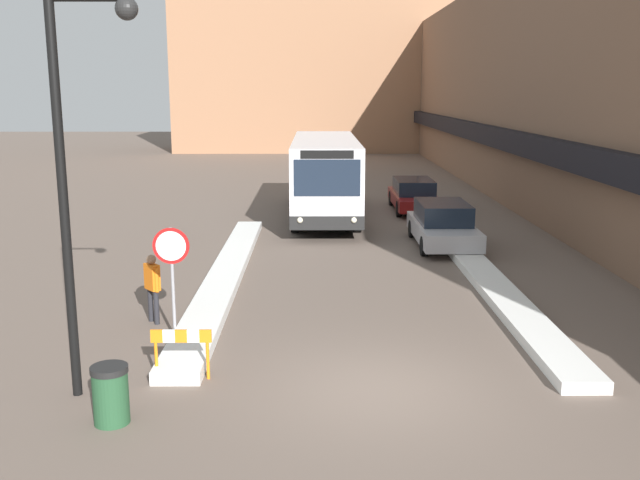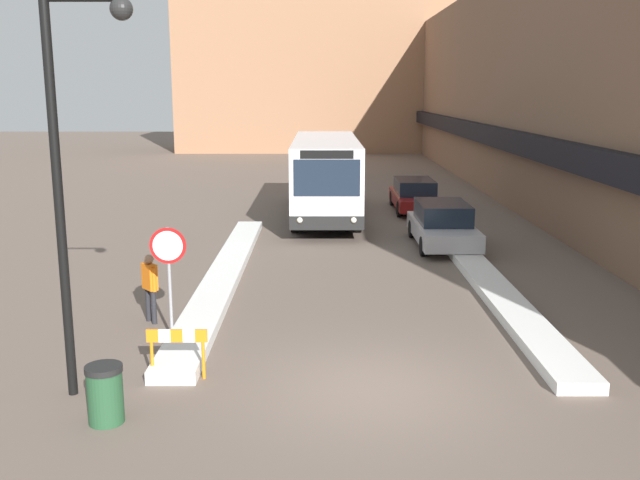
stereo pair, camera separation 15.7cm
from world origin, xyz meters
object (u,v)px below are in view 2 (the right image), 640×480
object	(u,v)px
street_lamp	(74,156)
parked_car_front	(444,225)
parked_car_back	(416,195)
construction_barricade	(179,344)
city_bus	(327,174)
trash_bin	(107,394)
pedestrian	(152,282)
stop_sign	(170,259)

from	to	relation	value
street_lamp	parked_car_front	bearing A→B (deg)	55.84
parked_car_front	parked_car_back	size ratio (longest dim) A/B	0.97
parked_car_back	construction_barricade	world-z (taller)	parked_car_back
parked_car_back	street_lamp	distance (m)	21.15
city_bus	construction_barricade	xyz separation A→B (m)	(-2.82, -17.02, -1.10)
parked_car_front	trash_bin	bearing A→B (deg)	-119.88
parked_car_front	street_lamp	size ratio (longest dim) A/B	0.70
parked_car_front	pedestrian	xyz separation A→B (m)	(-7.95, -8.10, 0.21)
city_bus	pedestrian	world-z (taller)	city_bus
stop_sign	trash_bin	world-z (taller)	stop_sign
parked_car_back	pedestrian	bearing A→B (deg)	-117.43
city_bus	stop_sign	size ratio (longest dim) A/B	4.48
construction_barricade	parked_car_front	bearing A→B (deg)	59.33
trash_bin	construction_barricade	xyz separation A→B (m)	(0.80, 1.75, 0.19)
parked_car_front	construction_barricade	world-z (taller)	parked_car_front
stop_sign	construction_barricade	world-z (taller)	stop_sign
trash_bin	parked_car_back	bearing A→B (deg)	69.68
pedestrian	trash_bin	bearing A→B (deg)	-34.86
parked_car_front	street_lamp	bearing A→B (deg)	-124.16
city_bus	street_lamp	world-z (taller)	street_lamp
stop_sign	pedestrian	bearing A→B (deg)	121.98
city_bus	construction_barricade	distance (m)	17.28
street_lamp	construction_barricade	size ratio (longest dim) A/B	6.09
parked_car_back	street_lamp	size ratio (longest dim) A/B	0.72
parked_car_front	pedestrian	size ratio (longest dim) A/B	2.95
parked_car_back	construction_barricade	size ratio (longest dim) A/B	4.37
city_bus	trash_bin	distance (m)	19.15
pedestrian	trash_bin	xyz separation A→B (m)	(0.44, -4.98, -0.47)
parked_car_back	street_lamp	world-z (taller)	street_lamp
construction_barricade	pedestrian	bearing A→B (deg)	110.94
trash_bin	construction_barricade	world-z (taller)	trash_bin
parked_car_back	construction_barricade	bearing A→B (deg)	-109.91
trash_bin	construction_barricade	distance (m)	1.93
parked_car_back	pedestrian	world-z (taller)	pedestrian
stop_sign	trash_bin	bearing A→B (deg)	-93.58
stop_sign	construction_barricade	bearing A→B (deg)	-75.46
street_lamp	trash_bin	bearing A→B (deg)	-59.90
parked_car_back	construction_barricade	distance (m)	19.73
parked_car_front	trash_bin	distance (m)	15.09
city_bus	stop_sign	xyz separation A→B (m)	(-3.37, -14.88, -0.02)
parked_car_front	parked_car_back	bearing A→B (deg)	90.00
pedestrian	parked_car_back	bearing A→B (deg)	112.70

